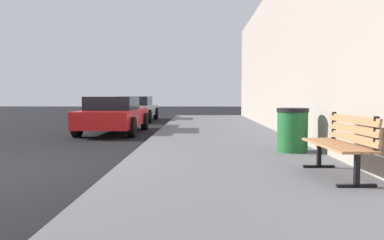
# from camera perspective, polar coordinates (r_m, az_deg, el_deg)

# --- Properties ---
(ground_plane) EXTENTS (80.00, 80.00, 0.00)m
(ground_plane) POSITION_cam_1_polar(r_m,az_deg,el_deg) (7.49, -25.75, -6.66)
(ground_plane) COLOR black
(sidewalk) EXTENTS (4.00, 32.00, 0.15)m
(sidewalk) POSITION_cam_1_polar(r_m,az_deg,el_deg) (6.71, 6.61, -6.84)
(sidewalk) COLOR #5B5B60
(sidewalk) RESTS_ON ground_plane
(building_wall) EXTENTS (0.70, 32.00, 5.07)m
(building_wall) POSITION_cam_1_polar(r_m,az_deg,el_deg) (7.26, 24.80, 13.14)
(building_wall) COLOR gray
(building_wall) RESTS_ON ground_plane
(bench) EXTENTS (0.57, 1.57, 0.89)m
(bench) POSITION_cam_1_polar(r_m,az_deg,el_deg) (5.78, 21.69, -2.91)
(bench) COLOR #9E6B42
(bench) RESTS_ON sidewalk
(trash_bin) EXTENTS (0.64, 0.64, 0.89)m
(trash_bin) POSITION_cam_1_polar(r_m,az_deg,el_deg) (8.03, 14.86, -1.43)
(trash_bin) COLOR #195926
(trash_bin) RESTS_ON sidewalk
(car_red) EXTENTS (1.94, 4.33, 1.27)m
(car_red) POSITION_cam_1_polar(r_m,az_deg,el_deg) (13.40, -11.67, 0.80)
(car_red) COLOR red
(car_red) RESTS_ON ground_plane
(car_silver) EXTENTS (1.94, 4.51, 1.27)m
(car_silver) POSITION_cam_1_polar(r_m,az_deg,el_deg) (19.81, -8.43, 1.73)
(car_silver) COLOR #B7B7BF
(car_silver) RESTS_ON ground_plane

